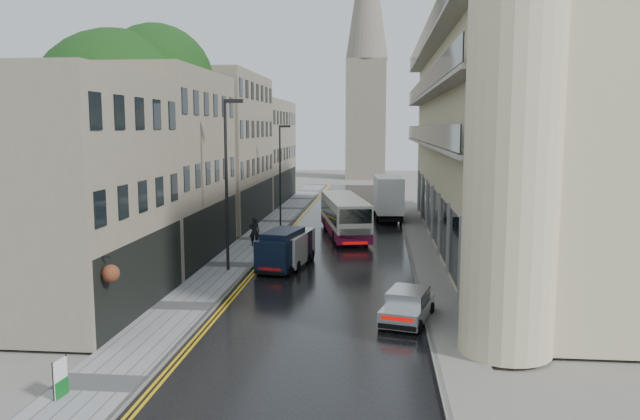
% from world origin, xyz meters
% --- Properties ---
extents(road, '(9.00, 85.00, 0.02)m').
position_xyz_m(road, '(0.00, 27.50, 0.01)').
color(road, black).
rests_on(road, ground).
extents(left_sidewalk, '(2.70, 85.00, 0.12)m').
position_xyz_m(left_sidewalk, '(-5.85, 27.50, 0.06)').
color(left_sidewalk, gray).
rests_on(left_sidewalk, ground).
extents(right_sidewalk, '(1.80, 85.00, 0.12)m').
position_xyz_m(right_sidewalk, '(5.40, 27.50, 0.06)').
color(right_sidewalk, slate).
rests_on(right_sidewalk, ground).
extents(old_shop_row, '(4.50, 56.00, 12.00)m').
position_xyz_m(old_shop_row, '(-9.45, 30.00, 6.00)').
color(old_shop_row, gray).
rests_on(old_shop_row, ground).
extents(modern_block, '(8.00, 40.00, 14.00)m').
position_xyz_m(modern_block, '(10.30, 26.00, 7.00)').
color(modern_block, '#C6B893').
rests_on(modern_block, ground).
extents(church_spire, '(6.40, 6.40, 40.00)m').
position_xyz_m(church_spire, '(0.50, 82.00, 20.00)').
color(church_spire, slate).
rests_on(church_spire, ground).
extents(tree_near, '(10.56, 10.56, 13.89)m').
position_xyz_m(tree_near, '(-12.50, 20.00, 6.95)').
color(tree_near, black).
rests_on(tree_near, ground).
extents(tree_far, '(9.24, 9.24, 12.46)m').
position_xyz_m(tree_far, '(-12.20, 33.00, 6.23)').
color(tree_far, black).
rests_on(tree_far, ground).
extents(cream_bus, '(4.31, 10.60, 2.82)m').
position_xyz_m(cream_bus, '(-0.39, 26.88, 1.43)').
color(cream_bus, white).
rests_on(cream_bus, road).
extents(white_lorry, '(2.69, 7.33, 3.77)m').
position_xyz_m(white_lorry, '(2.46, 36.24, 1.91)').
color(white_lorry, white).
rests_on(white_lorry, road).
extents(silver_hatchback, '(2.46, 3.89, 1.35)m').
position_xyz_m(silver_hatchback, '(2.76, 8.88, 0.70)').
color(silver_hatchback, silver).
rests_on(silver_hatchback, road).
extents(white_van, '(2.47, 4.56, 1.96)m').
position_xyz_m(white_van, '(-3.49, 18.35, 1.00)').
color(white_van, silver).
rests_on(white_van, road).
extents(navy_van, '(2.68, 4.78, 2.30)m').
position_xyz_m(navy_van, '(-3.74, 17.47, 1.17)').
color(navy_van, black).
rests_on(navy_van, road).
extents(pedestrian, '(0.75, 0.55, 1.89)m').
position_xyz_m(pedestrian, '(-5.51, 24.83, 1.07)').
color(pedestrian, black).
rests_on(pedestrian, left_sidewalk).
extents(lamp_post_near, '(1.03, 0.24, 9.17)m').
position_xyz_m(lamp_post_near, '(-5.60, 17.88, 4.71)').
color(lamp_post_near, black).
rests_on(lamp_post_near, left_sidewalk).
extents(lamp_post_far, '(0.89, 0.23, 7.86)m').
position_xyz_m(lamp_post_far, '(-5.14, 33.29, 4.05)').
color(lamp_post_far, black).
rests_on(lamp_post_far, left_sidewalk).
extents(estate_sign, '(0.15, 0.66, 1.10)m').
position_xyz_m(estate_sign, '(-6.53, 1.53, 0.67)').
color(estate_sign, white).
rests_on(estate_sign, left_sidewalk).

